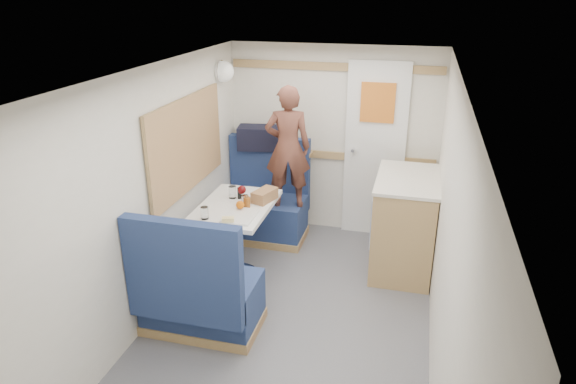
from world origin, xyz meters
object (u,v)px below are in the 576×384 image
(dome_light, at_px, (224,71))
(orange_fruit, at_px, (240,205))
(bench_far, at_px, (265,210))
(tumbler_left, at_px, (205,213))
(wine_glass, at_px, (242,191))
(beer_glass, at_px, (247,202))
(galley_counter, at_px, (404,223))
(duffel_bag, at_px, (262,138))
(person, at_px, (288,147))
(pepper_grinder, at_px, (240,193))
(dinette_table, at_px, (236,220))
(tray, at_px, (240,216))
(bread_loaf, at_px, (265,195))
(tumbler_right, at_px, (245,201))
(bench_near, at_px, (199,298))
(tumbler_mid, at_px, (233,192))
(cheese_block, at_px, (228,219))

(dome_light, height_order, orange_fruit, dome_light)
(bench_far, height_order, tumbler_left, bench_far)
(wine_glass, distance_m, beer_glass, 0.13)
(galley_counter, relative_size, duffel_bag, 1.81)
(person, xyz_separation_m, pepper_grinder, (-0.31, -0.57, -0.29))
(dinette_table, xyz_separation_m, tray, (0.13, -0.23, 0.16))
(galley_counter, distance_m, wine_glass, 1.55)
(wine_glass, bearing_deg, bread_loaf, 31.64)
(orange_fruit, bearing_deg, person, 75.80)
(dome_light, xyz_separation_m, duffel_bag, (0.30, 0.27, -0.73))
(bench_far, relative_size, wine_glass, 6.25)
(person, distance_m, duffel_bag, 0.55)
(tumbler_right, distance_m, pepper_grinder, 0.19)
(wine_glass, height_order, bread_loaf, wine_glass)
(tray, distance_m, pepper_grinder, 0.41)
(orange_fruit, bearing_deg, tray, -71.13)
(wine_glass, distance_m, tumbler_right, 0.10)
(galley_counter, height_order, wine_glass, galley_counter)
(bench_far, relative_size, bench_near, 1.00)
(tray, distance_m, wine_glass, 0.31)
(dome_light, bearing_deg, tray, -64.46)
(person, distance_m, bread_loaf, 0.64)
(tumbler_mid, distance_m, bread_loaf, 0.30)
(tumbler_right, bearing_deg, bread_loaf, 52.42)
(galley_counter, xyz_separation_m, duffel_bag, (-1.56, 0.57, 0.56))
(bench_far, relative_size, duffel_bag, 2.06)
(duffel_bag, relative_size, wine_glass, 3.03)
(galley_counter, distance_m, tumbler_left, 1.87)
(cheese_block, xyz_separation_m, tumbler_right, (0.02, 0.36, 0.02))
(tray, distance_m, beer_glass, 0.21)
(galley_counter, relative_size, beer_glass, 9.75)
(tray, relative_size, bread_loaf, 1.32)
(orange_fruit, xyz_separation_m, tumbler_right, (0.01, 0.10, -0.00))
(tumbler_left, relative_size, tumbler_right, 1.02)
(tumbler_right, bearing_deg, duffel_bag, 99.36)
(galley_counter, bearing_deg, bench_near, -136.06)
(person, bearing_deg, dome_light, -23.35)
(duffel_bag, relative_size, tray, 1.55)
(dinette_table, distance_m, person, 0.93)
(dinette_table, bearing_deg, bench_near, -90.00)
(tray, height_order, beer_glass, beer_glass)
(dome_light, height_order, cheese_block, dome_light)
(dinette_table, relative_size, galley_counter, 1.00)
(dinette_table, bearing_deg, bench_far, 90.00)
(tumbler_left, bearing_deg, dome_light, 101.57)
(person, height_order, pepper_grinder, person)
(dinette_table, xyz_separation_m, duffel_bag, (-0.09, 1.12, 0.46))
(person, distance_m, tumbler_left, 1.19)
(bench_far, relative_size, tumbler_right, 10.01)
(beer_glass, relative_size, pepper_grinder, 0.90)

